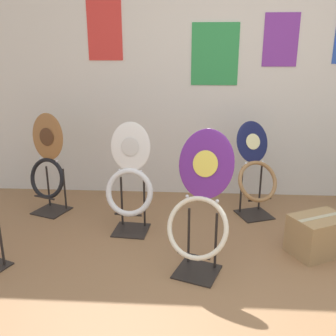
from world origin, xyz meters
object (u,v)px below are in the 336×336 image
Objects in this scene: toilet_seat_display_woodgrain at (48,167)px; toilet_seat_display_white_plain at (130,185)px; toilet_seat_display_navy_moon at (255,172)px; toilet_seat_display_purple_note at (201,205)px; storage_box at (318,235)px.

toilet_seat_display_white_plain is at bearing -23.55° from toilet_seat_display_woodgrain.
toilet_seat_display_navy_moon is 0.92× the size of toilet_seat_display_woodgrain.
toilet_seat_display_purple_note is 1.06× the size of toilet_seat_display_white_plain.
toilet_seat_display_white_plain is at bearing -159.28° from toilet_seat_display_navy_moon.
toilet_seat_display_white_plain is 1.08× the size of toilet_seat_display_navy_moon.
storage_box is (1.44, -0.27, -0.26)m from toilet_seat_display_white_plain.
toilet_seat_display_purple_note is at bearing -118.19° from toilet_seat_display_navy_moon.
toilet_seat_display_navy_moon reaches higher than storage_box.
toilet_seat_display_navy_moon is (1.07, 0.40, 0.00)m from toilet_seat_display_white_plain.
toilet_seat_display_white_plain is at bearing 135.69° from toilet_seat_display_purple_note.
storage_box is (2.25, -0.62, -0.29)m from toilet_seat_display_woodgrain.
toilet_seat_display_purple_note is at bearing -162.42° from storage_box.
toilet_seat_display_woodgrain is (-1.88, -0.05, 0.03)m from toilet_seat_display_navy_moon.
toilet_seat_display_purple_note is 0.98m from storage_box.
toilet_seat_display_purple_note is 1.08m from toilet_seat_display_navy_moon.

